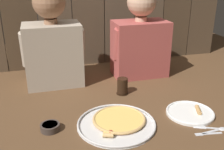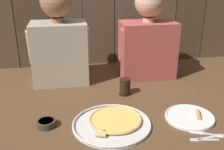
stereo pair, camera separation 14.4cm
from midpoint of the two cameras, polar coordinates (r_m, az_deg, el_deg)
The scene contains 10 objects.
ground_plane at distance 1.44m, azimuth -1.22°, elevation -8.11°, with size 3.20×3.20×0.00m, color brown.
pizza_tray at distance 1.34m, azimuth -1.96°, elevation -10.01°, with size 0.39×0.39×0.03m.
dinner_plate at distance 1.46m, azimuth 13.54°, elevation -7.83°, with size 0.25×0.25×0.03m.
drinking_glass at distance 1.62m, azimuth -0.31°, elevation -2.45°, with size 0.07×0.07×0.10m.
dipping_bowl at distance 1.34m, azimuth -16.07°, elevation -10.59°, with size 0.09×0.09×0.03m.
table_fork at distance 1.32m, azimuth 16.57°, elevation -11.91°, with size 0.13×0.04×0.01m.
table_knife at distance 1.37m, azimuth 17.10°, elevation -10.73°, with size 0.15×0.08×0.01m.
table_spoon at distance 1.37m, azimuth 18.89°, elevation -10.91°, with size 0.14×0.03×0.01m.
diner_left at distance 1.75m, azimuth -14.90°, elevation 7.19°, with size 0.39×0.23×0.63m.
diner_right at distance 1.85m, azimuth 3.80°, elevation 8.29°, with size 0.40×0.22×0.61m.
Camera 1 is at (-0.38, -1.19, 0.72)m, focal length 43.14 mm.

